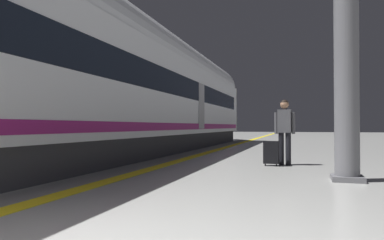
{
  "coord_description": "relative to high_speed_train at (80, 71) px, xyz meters",
  "views": [
    {
      "loc": [
        2.35,
        -1.47,
        1.02
      ],
      "look_at": [
        -0.06,
        6.32,
        1.16
      ],
      "focal_mm": 32.81,
      "sensor_mm": 36.0,
      "label": 1
    }
  ],
  "objects": [
    {
      "name": "tactile_edge_band",
      "position": [
        1.85,
        3.4,
        -2.5
      ],
      "size": [
        0.76,
        80.0,
        0.01
      ],
      "primitive_type": "cube",
      "color": "slate",
      "rests_on": "ground"
    },
    {
      "name": "platform_pillar",
      "position": [
        6.47,
        -1.01,
        -0.78
      ],
      "size": [
        0.56,
        0.56,
        3.6
      ],
      "color": "slate",
      "rests_on": "ground"
    },
    {
      "name": "suitcase_near",
      "position": [
        4.93,
        1.08,
        -2.16
      ],
      "size": [
        0.4,
        0.26,
        0.63
      ],
      "color": "black",
      "rests_on": "ground"
    },
    {
      "name": "high_speed_train",
      "position": [
        0.0,
        0.0,
        0.0
      ],
      "size": [
        2.94,
        35.45,
        4.97
      ],
      "color": "#38383D",
      "rests_on": "ground"
    },
    {
      "name": "safety_line_strip",
      "position": [
        2.25,
        3.4,
        -2.5
      ],
      "size": [
        0.36,
        80.0,
        0.01
      ],
      "primitive_type": "cube",
      "color": "yellow",
      "rests_on": "ground"
    },
    {
      "name": "passenger_near",
      "position": [
        5.25,
        1.38,
        -1.52
      ],
      "size": [
        0.53,
        0.24,
        1.71
      ],
      "color": "black",
      "rests_on": "ground"
    }
  ]
}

